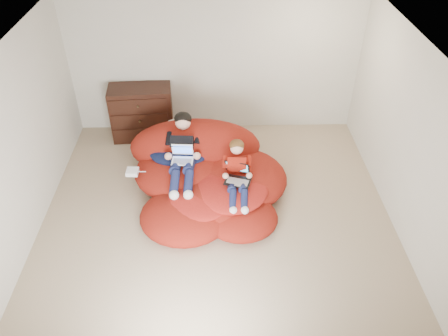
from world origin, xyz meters
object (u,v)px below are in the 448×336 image
beanbag_pile (206,175)px  younger_boy (237,170)px  dresser (142,112)px  laptop_black (237,175)px  older_boy (183,148)px  laptop_white (182,156)px

beanbag_pile → younger_boy: 0.66m
dresser → laptop_black: (1.60, -1.91, 0.08)m
older_boy → laptop_white: 0.14m
beanbag_pile → older_boy: bearing=157.2°
dresser → beanbag_pile: 1.93m
dresser → younger_boy: bearing=-49.4°
older_boy → laptop_black: older_boy is taller
older_boy → laptop_black: (0.79, -0.51, -0.12)m
younger_boy → beanbag_pile: bearing=145.0°
younger_boy → laptop_black: 0.07m
dresser → beanbag_pile: (1.14, -1.54, -0.21)m
dresser → beanbag_pile: bearing=-53.5°
older_boy → laptop_black: bearing=-32.8°
younger_boy → laptop_white: size_ratio=3.01×
laptop_black → younger_boy: bearing=90.0°
beanbag_pile → younger_boy: bearing=-35.0°
laptop_white → dresser: bearing=117.6°
laptop_white → laptop_black: 0.88m
dresser → older_boy: 1.63m
dresser → beanbag_pile: size_ratio=0.45×
beanbag_pile → dresser: bearing=126.5°
laptop_white → laptop_black: size_ratio=0.72×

